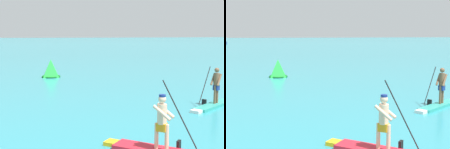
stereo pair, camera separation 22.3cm
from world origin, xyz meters
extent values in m
cube|color=yellow|center=(-7.43, -0.02, 0.06)|extent=(0.53, 0.54, 0.12)
cylinder|color=beige|center=(-6.13, -1.10, 0.48)|extent=(0.11, 0.11, 0.72)
cylinder|color=beige|center=(-6.36, -0.91, 0.48)|extent=(0.11, 0.11, 0.72)
cube|color=orange|center=(-6.25, -1.00, 0.74)|extent=(0.34, 0.34, 0.22)
cylinder|color=beige|center=(-6.25, -1.00, 1.11)|extent=(0.26, 0.26, 0.54)
sphere|color=beige|center=(-6.25, -1.00, 1.51)|extent=(0.21, 0.21, 0.21)
cylinder|color=navy|center=(-6.25, -1.00, 1.61)|extent=(0.18, 0.18, 0.06)
cylinder|color=beige|center=(-6.11, -0.92, 1.17)|extent=(0.43, 0.43, 0.42)
cylinder|color=beige|center=(-6.30, -1.15, 1.17)|extent=(0.43, 0.43, 0.42)
cylinder|color=black|center=(-5.70, -0.89, 1.05)|extent=(0.80, 0.70, 1.83)
cube|color=black|center=(-5.70, -0.89, 0.14)|extent=(0.19, 0.20, 0.32)
cube|color=teal|center=(-1.95, 4.10, 0.06)|extent=(2.64, 2.15, 0.12)
cube|color=white|center=(-3.25, 3.15, 0.06)|extent=(0.52, 0.53, 0.12)
cylinder|color=brown|center=(-1.89, 4.15, 0.52)|extent=(0.11, 0.11, 0.80)
cylinder|color=brown|center=(-1.71, 4.28, 0.52)|extent=(0.11, 0.11, 0.80)
cube|color=navy|center=(-1.80, 4.21, 0.83)|extent=(0.34, 0.33, 0.22)
cylinder|color=brown|center=(-1.80, 4.21, 1.20)|extent=(0.26, 0.26, 0.57)
sphere|color=brown|center=(-1.80, 4.21, 1.62)|extent=(0.21, 0.21, 0.21)
cylinder|color=brown|center=(-1.75, 4.06, 1.20)|extent=(0.36, 0.30, 0.54)
cylinder|color=brown|center=(-1.93, 4.31, 1.20)|extent=(0.36, 0.30, 0.54)
cylinder|color=black|center=(-2.31, 4.31, 0.96)|extent=(0.84, 0.68, 1.58)
cube|color=black|center=(-2.31, 4.31, 0.14)|extent=(0.18, 0.21, 0.32)
pyramid|color=green|center=(-8.88, 15.60, 0.66)|extent=(1.61, 1.61, 1.32)
torus|color=#167226|center=(-8.88, 15.60, 0.06)|extent=(1.37, 1.37, 0.12)
camera|label=1|loc=(-9.28, -9.31, 3.27)|focal=53.54mm
camera|label=2|loc=(-9.06, -9.35, 3.27)|focal=53.54mm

